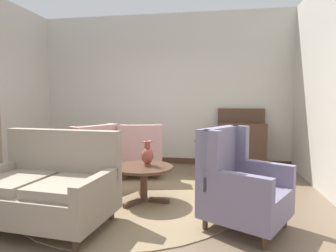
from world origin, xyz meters
name	(u,v)px	position (x,y,z in m)	size (l,w,h in m)	color
ground	(127,206)	(0.00, 0.00, 0.00)	(7.63, 7.63, 0.00)	brown
wall_back	(164,90)	(0.00, 2.72, 1.60)	(5.59, 0.08, 3.21)	beige
wall_right	(333,83)	(2.71, 0.82, 1.60)	(0.08, 3.81, 3.21)	beige
baseboard_back	(163,160)	(0.00, 2.67, 0.06)	(5.43, 0.03, 0.12)	#4C3323
area_rug	(133,198)	(0.00, 0.30, 0.01)	(2.98, 2.98, 0.01)	#847051
coffee_table	(144,174)	(0.18, 0.19, 0.39)	(0.79, 0.79, 0.49)	#4C3323
porcelain_vase	(147,155)	(0.22, 0.24, 0.64)	(0.16, 0.16, 0.34)	brown
settee	(46,188)	(-0.69, -0.69, 0.41)	(1.53, 1.04, 1.03)	gray
armchair_far_left	(239,186)	(1.38, -0.40, 0.46)	(1.06, 1.05, 1.07)	slate
armchair_near_sideboard	(87,158)	(-0.99, 0.97, 0.41)	(1.17, 1.16, 0.97)	tan
armchair_foreground_right	(141,154)	(-0.19, 1.46, 0.42)	(0.90, 0.96, 0.96)	tan
side_table	(210,156)	(1.05, 1.41, 0.42)	(0.55, 0.55, 0.70)	#4C3323
sideboard	(241,142)	(1.64, 2.43, 0.53)	(0.94, 0.39, 1.21)	#4C3323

